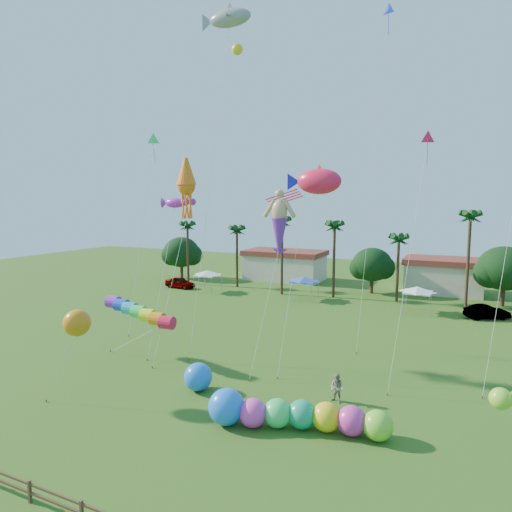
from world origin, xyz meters
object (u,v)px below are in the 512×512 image
at_px(car_a, 180,283).
at_px(spectator_b, 337,388).
at_px(blue_ball, 198,377).
at_px(caterpillar_inflatable, 291,414).
at_px(car_b, 487,312).

bearing_deg(car_a, spectator_b, -127.17).
bearing_deg(blue_ball, car_a, 126.89).
height_order(spectator_b, caterpillar_inflatable, caterpillar_inflatable).
relative_size(spectator_b, caterpillar_inflatable, 0.18).
bearing_deg(car_b, caterpillar_inflatable, 134.21).
relative_size(car_a, blue_ball, 2.44).
relative_size(car_b, spectator_b, 2.45).
bearing_deg(blue_ball, car_b, 58.62).
bearing_deg(caterpillar_inflatable, car_b, 57.31).
xyz_separation_m(spectator_b, caterpillar_inflatable, (-1.39, -4.50, -0.07)).
relative_size(car_a, caterpillar_inflatable, 0.45).
bearing_deg(caterpillar_inflatable, car_a, 118.59).
height_order(car_b, blue_ball, blue_ball).
relative_size(car_b, caterpillar_inflatable, 0.45).
bearing_deg(car_a, blue_ball, -139.00).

